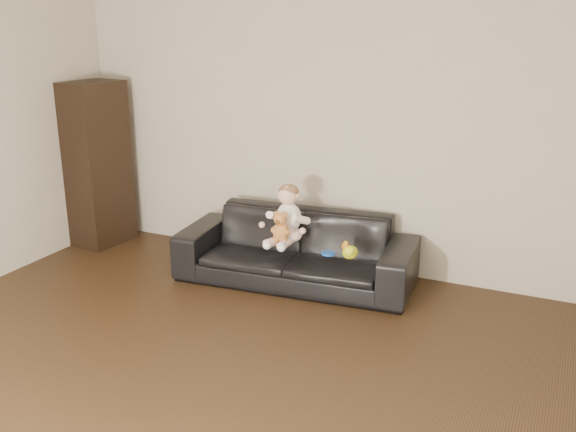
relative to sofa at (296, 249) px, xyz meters
The scene contains 9 objects.
wall_back 1.14m from the sofa, 72.48° to the left, with size 5.00×5.00×0.00m, color #B3AA97.
sofa is the anchor object (origin of this frame).
cabinet 2.19m from the sofa, behind, with size 0.39×0.54×1.56m, color black.
shelf_item 2.27m from the sofa, behind, with size 0.18×0.25×0.28m, color silver.
baby 0.32m from the sofa, 105.64° to the right, with size 0.34×0.41×0.48m.
teddy_bear 0.37m from the sofa, 94.50° to the right, with size 0.15×0.15×0.25m.
toy_green 0.62m from the sofa, 23.29° to the right, with size 0.12×0.14×0.10m, color #C6D819.
toy_rattle 0.50m from the sofa, 11.38° to the right, with size 0.07×0.07×0.07m, color orange.
toy_blue_disc 0.45m from the sofa, 31.06° to the right, with size 0.11×0.11×0.01m, color blue.
Camera 1 is at (1.88, -2.33, 2.17)m, focal length 40.00 mm.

